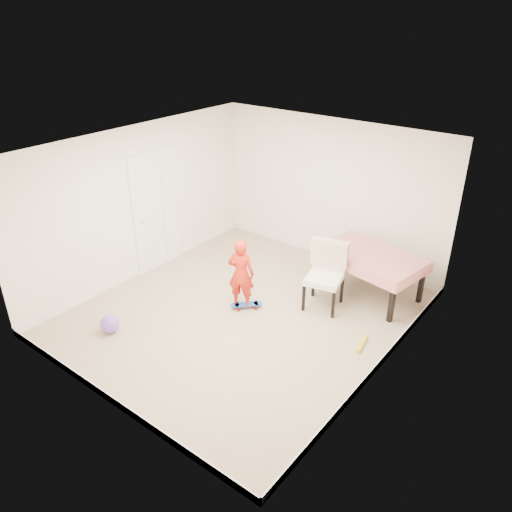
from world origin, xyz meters
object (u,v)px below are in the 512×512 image
Objects in this scene: dining_table at (370,274)px; balloon at (110,324)px; dining_chair at (324,277)px; skateboard at (247,306)px; child at (241,276)px.

balloon is at bearing -117.35° from dining_table.
dining_chair is 3.29m from balloon.
dining_chair is 1.30m from skateboard.
skateboard is 1.79× the size of balloon.
dining_chair is 0.94× the size of child.
child is 2.06m from balloon.
dining_chair reaches higher than skateboard.
dining_table is 5.70× the size of balloon.
skateboard is 0.54m from child.
dining_table is 1.41× the size of child.
child reaches higher than balloon.
balloon reaches higher than skateboard.
dining_table is 2.07m from skateboard.
dining_chair is 1.29m from child.
balloon is (-2.49, -3.29, -0.23)m from dining_table.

